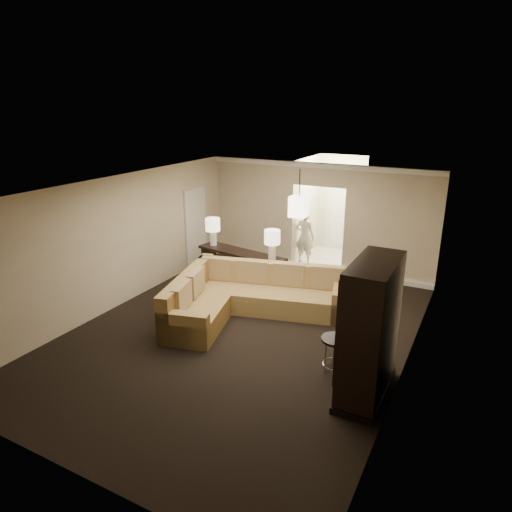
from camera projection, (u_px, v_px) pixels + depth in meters
The scene contains 19 objects.
ground at pixel (242, 332), 8.80m from camera, with size 8.00×8.00×0.00m, color black.
wall_back at pixel (318, 218), 11.70m from camera, with size 6.00×0.04×2.80m, color beige.
wall_front at pixel (62, 374), 4.99m from camera, with size 6.00×0.04×2.80m, color beige.
wall_left at pixel (118, 242), 9.67m from camera, with size 0.04×8.00×2.80m, color beige.
wall_right at pixel (411, 295), 7.03m from camera, with size 0.04×8.00×2.80m, color beige.
ceiling at pixel (240, 188), 7.90m from camera, with size 6.00×8.00×0.02m, color silver.
crown_molding at pixel (319, 166), 11.24m from camera, with size 6.00×0.10×0.12m, color white.
baseboard at pixel (315, 267), 12.09m from camera, with size 6.00×0.10×0.12m, color white.
side_door at pixel (196, 228), 12.11m from camera, with size 0.05×0.90×2.10m, color white.
foyer at pixel (334, 211), 12.86m from camera, with size 1.44×2.02×2.80m.
sectional_sofa at pixel (245, 297), 9.44m from camera, with size 3.40×3.21×0.97m.
coffee_table at pixel (234, 297), 9.91m from camera, with size 1.11×1.11×0.40m.
console_table at pixel (241, 266), 10.81m from camera, with size 2.34×0.90×0.88m.
armoire at pixel (369, 333), 6.66m from camera, with size 0.63×1.48×2.13m.
drink_table at pixel (335, 347), 7.45m from camera, with size 0.47×0.47×0.58m.
table_lamp_left at pixel (213, 227), 11.05m from camera, with size 0.35×0.35×0.68m.
table_lamp_right at pixel (272, 240), 10.04m from camera, with size 0.35×0.35×0.68m.
pendant_light at pixel (299, 206), 10.44m from camera, with size 0.38×0.38×1.09m.
person at pixel (305, 234), 12.34m from camera, with size 0.60×0.40×1.67m, color #ECE7C8.
Camera 1 is at (3.88, -6.84, 4.23)m, focal length 32.00 mm.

